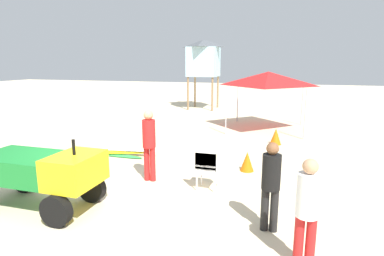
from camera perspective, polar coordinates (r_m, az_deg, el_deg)
The scene contains 11 objects.
ground at distance 7.55m, azimuth -17.26°, elevation -11.61°, with size 80.00×80.00×0.00m, color beige.
utility_cart at distance 7.07m, azimuth -25.45°, elevation -7.07°, with size 2.55×1.29×1.50m.
stacked_plastic_chairs at distance 7.34m, azimuth 2.68°, elevation -6.72°, with size 0.48×0.48×1.02m.
surfboard_pile at distance 10.40m, azimuth -13.31°, elevation -4.23°, with size 2.52×0.76×0.24m.
lifeguard_near_left at distance 5.68m, azimuth 14.02°, elevation -9.30°, with size 0.32×0.32×1.61m.
lifeguard_near_center at distance 7.87m, azimuth -7.74°, elevation -2.25°, with size 0.32×0.32×1.79m.
lifeguard_near_right at distance 4.85m, azimuth 20.05°, elevation -13.18°, with size 0.32×0.32×1.64m.
popup_canopy at distance 14.28m, azimuth 13.57°, elevation 8.63°, with size 3.12×3.12×2.54m.
lifeguard_tower at distance 20.31m, azimuth 2.08°, elevation 12.46°, with size 1.98×1.98×4.31m.
traffic_cone_near at distance 11.87m, azimuth 14.83°, elevation -1.48°, with size 0.41×0.41×0.59m, color orange.
traffic_cone_far at distance 8.83m, azimuth 9.90°, elevation -5.95°, with size 0.38×0.38×0.54m, color orange.
Camera 1 is at (4.01, -5.69, 2.92)m, focal length 29.62 mm.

